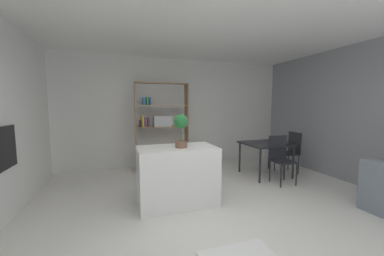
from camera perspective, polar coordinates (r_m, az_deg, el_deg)
The scene contains 11 objects.
ground_plane at distance 3.46m, azimuth 4.78°, elevation -21.85°, with size 9.29×9.29×0.00m, color silver.
ceiling_slab at distance 3.31m, azimuth 5.26°, elevation 28.15°, with size 6.75×6.16×0.06m.
back_partition at distance 5.99m, azimuth -6.53°, elevation 4.00°, with size 6.75×0.06×2.84m, color silver.
right_partition_gray at distance 5.36m, azimuth 40.12°, elevation 2.45°, with size 0.06×6.16×2.84m, color gray.
built_in_oven at distance 3.83m, azimuth -40.33°, elevation -3.91°, with size 0.06×0.60×0.57m.
kitchen_island at distance 3.71m, azimuth -3.82°, elevation -12.04°, with size 1.25×0.71×0.94m, color white.
potted_plant_on_island at distance 3.50m, azimuth -2.83°, elevation 0.27°, with size 0.22×0.22×0.53m.
open_bookshelf at distance 5.57m, azimuth -8.36°, elevation 0.81°, with size 1.30×0.31×2.16m.
dining_table at distance 5.35m, azimuth 18.36°, elevation -4.52°, with size 0.96×0.94×0.75m.
dining_chair_near at distance 5.00m, azimuth 21.72°, elevation -6.53°, with size 0.44×0.45×0.97m.
dining_chair_window_side at distance 5.81m, azimuth 24.02°, elevation -4.92°, with size 0.48×0.47×0.98m.
Camera 1 is at (-1.20, -2.82, 1.61)m, focal length 20.77 mm.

